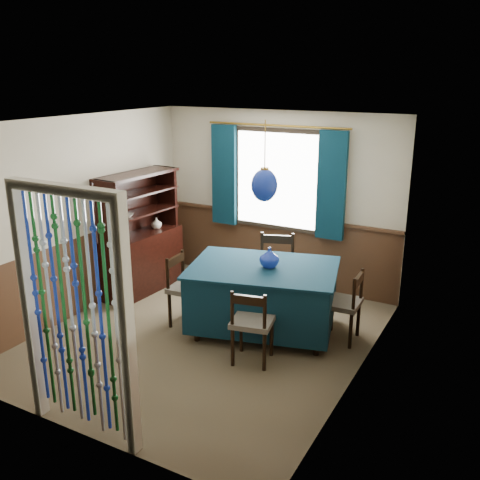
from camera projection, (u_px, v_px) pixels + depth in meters
The scene contains 22 objects.
floor at pixel (205, 337), 6.29m from camera, with size 4.00×4.00×0.00m, color brown.
ceiling at pixel (200, 121), 5.54m from camera, with size 4.00×4.00×0.00m, color silver.
wall_back at pixel (278, 200), 7.59m from camera, with size 3.60×3.60×0.00m, color beige.
wall_front at pixel (68, 301), 4.24m from camera, with size 3.60×3.60×0.00m, color beige.
wall_left at pixel (82, 216), 6.74m from camera, with size 4.00×4.00×0.00m, color beige.
wall_right at pixel (362, 262), 5.10m from camera, with size 4.00×4.00×0.00m, color beige.
wainscot_back at pixel (276, 250), 7.81m from camera, with size 3.60×3.60×0.00m, color #482D1B.
wainscot_front at pixel (78, 382), 4.48m from camera, with size 3.60×3.60×0.00m, color #482D1B.
wainscot_left at pixel (88, 272), 6.95m from camera, with size 4.00×4.00×0.00m, color #482D1B.
wainscot_right at pixel (355, 333), 5.33m from camera, with size 4.00×4.00×0.00m, color #482D1B.
window at pixel (277, 180), 7.46m from camera, with size 1.32×0.12×1.42m, color black.
doorway at pixel (76, 321), 4.35m from camera, with size 1.16×0.12×2.18m, color silver, non-canonical shape.
dining_table at pixel (263, 294), 6.32m from camera, with size 1.94×1.57×0.82m.
chair_near at pixel (252, 323), 5.63m from camera, with size 0.50×0.48×0.86m.
chair_far at pixel (276, 270), 6.97m from camera, with size 0.61×0.60×0.98m.
chair_left at pixel (187, 288), 6.51m from camera, with size 0.45×0.47×0.89m.
chair_right at pixel (345, 304), 6.11m from camera, with size 0.42×0.43×0.85m.
sideboard at pixel (141, 251), 7.50m from camera, with size 0.54×1.32×1.69m.
pendant_lamp at pixel (264, 185), 5.93m from camera, with size 0.30×0.30×0.90m.
vase_table at pixel (269, 258), 6.17m from camera, with size 0.21×0.21×0.22m, color navy.
bowl_shelf at pixel (127, 216), 7.03m from camera, with size 0.19×0.19×0.05m, color beige.
vase_sideboard at pixel (156, 222), 7.63m from camera, with size 0.17×0.17×0.18m, color beige.
Camera 1 is at (3.07, -4.77, 2.98)m, focal length 40.00 mm.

